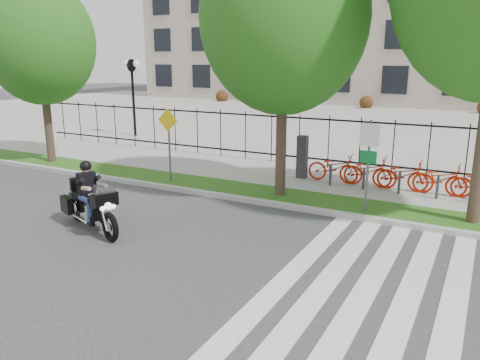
% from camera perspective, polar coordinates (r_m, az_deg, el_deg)
% --- Properties ---
extents(ground, '(120.00, 120.00, 0.00)m').
position_cam_1_polar(ground, '(10.48, -5.50, -9.20)').
color(ground, '#323234').
rests_on(ground, ground).
extents(curb, '(60.00, 0.20, 0.15)m').
position_cam_1_polar(curb, '(13.82, 3.99, -2.92)').
color(curb, '#ADABA3').
rests_on(curb, ground).
extents(grass_verge, '(60.00, 1.50, 0.15)m').
position_cam_1_polar(grass_verge, '(14.57, 5.38, -2.04)').
color(grass_verge, '#1F5014').
rests_on(grass_verge, ground).
extents(sidewalk, '(60.00, 3.50, 0.15)m').
position_cam_1_polar(sidewalk, '(16.82, 8.74, 0.10)').
color(sidewalk, gray).
rests_on(sidewalk, ground).
extents(plaza, '(80.00, 34.00, 0.10)m').
position_cam_1_polar(plaza, '(33.63, 19.06, 6.57)').
color(plaza, gray).
rests_on(plaza, ground).
extents(crosswalk_stripes, '(5.70, 8.00, 0.01)m').
position_cam_1_polar(crosswalk_stripes, '(8.99, 21.94, -14.44)').
color(crosswalk_stripes, silver).
rests_on(crosswalk_stripes, ground).
extents(iron_fence, '(30.00, 0.06, 2.00)m').
position_cam_1_polar(iron_fence, '(18.22, 10.75, 4.58)').
color(iron_fence, black).
rests_on(iron_fence, sidewalk).
extents(office_building, '(60.00, 21.90, 20.15)m').
position_cam_1_polar(office_building, '(53.44, 23.88, 19.48)').
color(office_building, '#AB9D8A').
rests_on(office_building, ground).
extents(lamp_post_left, '(1.06, 0.70, 4.25)m').
position_cam_1_polar(lamp_post_left, '(26.49, -13.00, 11.94)').
color(lamp_post_left, black).
rests_on(lamp_post_left, ground).
extents(street_tree_0, '(4.21, 4.21, 7.14)m').
position_cam_1_polar(street_tree_0, '(20.40, -23.22, 15.18)').
color(street_tree_0, '#3B2D20').
rests_on(street_tree_0, grass_verge).
extents(street_tree_1, '(4.84, 4.84, 8.02)m').
position_cam_1_polar(street_tree_1, '(14.08, 5.37, 19.20)').
color(street_tree_1, '#3B2D20').
rests_on(street_tree_1, grass_verge).
extents(bike_share_station, '(8.92, 0.87, 1.50)m').
position_cam_1_polar(bike_share_station, '(15.59, 22.93, 0.15)').
color(bike_share_station, '#2D2D33').
rests_on(bike_share_station, sidewalk).
extents(sign_pole_regulatory, '(0.50, 0.09, 2.50)m').
position_cam_1_polar(sign_pole_regulatory, '(13.06, 15.40, 3.10)').
color(sign_pole_regulatory, '#59595B').
rests_on(sign_pole_regulatory, grass_verge).
extents(sign_pole_warning, '(0.78, 0.09, 2.49)m').
position_cam_1_polar(sign_pole_warning, '(15.90, -8.69, 5.41)').
color(sign_pole_warning, '#59595B').
rests_on(sign_pole_warning, grass_verge).
extents(motorcycle_rider, '(2.63, 1.40, 2.13)m').
position_cam_1_polar(motorcycle_rider, '(12.32, -17.70, -2.68)').
color(motorcycle_rider, black).
rests_on(motorcycle_rider, ground).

